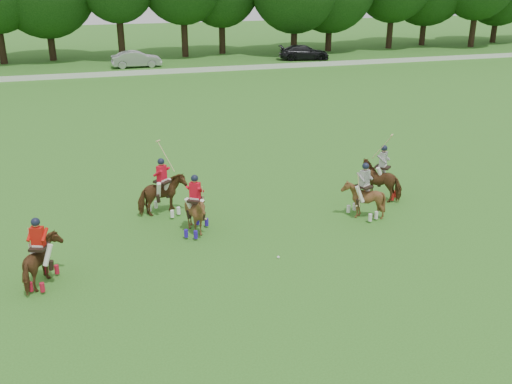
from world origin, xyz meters
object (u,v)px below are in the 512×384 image
object	(u,v)px
car_right	(304,52)
polo_stripe_a	(382,179)
polo_red_a	(42,261)
polo_red_b	(163,195)
polo_stripe_b	(363,198)
polo_red_c	(196,213)
polo_ball	(278,257)
car_mid	(136,59)

from	to	relation	value
car_right	polo_stripe_a	size ratio (longest dim) A/B	1.84
polo_red_a	polo_stripe_a	bearing A→B (deg)	14.71
polo_red_b	polo_stripe_b	size ratio (longest dim) A/B	1.29
polo_stripe_a	polo_red_c	bearing A→B (deg)	-171.42
polo_ball	polo_red_c	bearing A→B (deg)	129.75
car_right	polo_red_c	bearing A→B (deg)	165.06
car_mid	polo_red_b	size ratio (longest dim) A/B	1.67
polo_red_a	polo_stripe_b	world-z (taller)	polo_stripe_b
car_mid	car_right	xyz separation A→B (m)	(17.20, 0.00, -0.02)
polo_red_c	polo_stripe_a	distance (m)	8.04
car_mid	polo_red_a	distance (m)	40.92
car_right	polo_red_c	size ratio (longest dim) A/B	2.32
polo_stripe_a	polo_ball	size ratio (longest dim) A/B	31.22
polo_red_c	car_mid	bearing A→B (deg)	87.76
polo_stripe_b	polo_ball	size ratio (longest dim) A/B	24.29
car_right	polo_stripe_b	distance (m)	40.49
polo_red_b	polo_stripe_b	bearing A→B (deg)	-18.52
car_mid	polo_ball	bearing A→B (deg)	179.58
polo_red_a	polo_red_c	xyz separation A→B (m)	(5.07, 2.22, 0.01)
car_mid	car_right	size ratio (longest dim) A/B	0.91
polo_red_a	polo_red_c	size ratio (longest dim) A/B	0.98
polo_red_c	polo_stripe_a	world-z (taller)	polo_stripe_a
polo_red_b	polo_red_c	world-z (taller)	polo_red_b
polo_ball	polo_red_b	bearing A→B (deg)	123.50
polo_stripe_b	polo_red_b	bearing A→B (deg)	161.48
polo_stripe_b	car_right	bearing A→B (deg)	72.23
polo_red_a	car_right	bearing A→B (deg)	59.53
polo_red_b	polo_red_c	distance (m)	2.21
polo_red_a	car_mid	bearing A→B (deg)	80.77
car_right	polo_red_b	bearing A→B (deg)	162.71
car_right	polo_red_a	distance (m)	46.86
polo_red_a	polo_stripe_a	distance (m)	13.47
car_right	polo_red_c	distance (m)	42.50
car_mid	polo_red_c	size ratio (longest dim) A/B	2.12
polo_red_c	polo_ball	bearing A→B (deg)	-50.25
polo_red_b	polo_red_c	size ratio (longest dim) A/B	1.27
polo_red_c	polo_stripe_b	world-z (taller)	polo_red_c
car_mid	polo_red_c	distance (m)	38.19
car_right	polo_red_a	world-z (taller)	polo_red_a
polo_stripe_a	polo_stripe_b	bearing A→B (deg)	-135.41
car_mid	polo_red_a	world-z (taller)	polo_red_a
polo_red_c	polo_stripe_b	size ratio (longest dim) A/B	1.02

